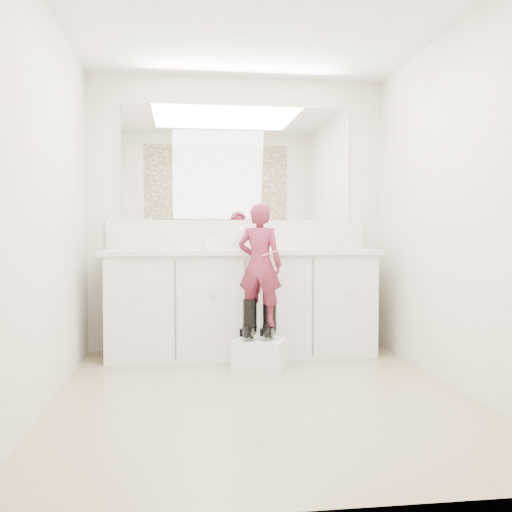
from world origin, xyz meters
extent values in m
plane|color=#826B55|center=(0.00, 0.00, 0.00)|extent=(3.00, 3.00, 0.00)
plane|color=white|center=(0.00, 0.00, 2.40)|extent=(3.00, 3.00, 0.00)
plane|color=beige|center=(0.00, 1.50, 1.20)|extent=(2.60, 0.00, 2.60)
plane|color=beige|center=(0.00, -1.50, 1.20)|extent=(2.60, 0.00, 2.60)
plane|color=beige|center=(-1.30, 0.00, 1.20)|extent=(0.00, 3.00, 3.00)
plane|color=beige|center=(1.30, 0.00, 1.20)|extent=(0.00, 3.00, 3.00)
cube|color=silver|center=(0.00, 1.23, 0.42)|extent=(2.20, 0.55, 0.85)
cube|color=beige|center=(0.00, 1.21, 0.87)|extent=(2.28, 0.58, 0.04)
cube|color=beige|center=(0.00, 1.49, 1.02)|extent=(2.28, 0.03, 0.25)
cube|color=white|center=(0.00, 1.49, 1.64)|extent=(2.00, 0.02, 1.00)
cube|color=#472819|center=(0.00, -1.49, 1.65)|extent=(2.00, 0.01, 1.20)
cylinder|color=silver|center=(0.00, 1.38, 0.94)|extent=(0.08, 0.08, 0.10)
imported|color=beige|center=(0.16, 1.26, 0.94)|extent=(0.13, 0.13, 0.11)
imported|color=white|center=(-0.26, 1.27, 0.97)|extent=(0.09, 0.09, 0.17)
cube|color=white|center=(0.08, 0.68, 0.12)|extent=(0.45, 0.42, 0.23)
imported|color=#A5324F|center=(0.08, 0.70, 0.79)|extent=(0.39, 0.33, 0.92)
cylinder|color=#EF5C95|center=(0.15, 0.62, 0.88)|extent=(0.13, 0.06, 0.06)
camera|label=1|loc=(-0.51, -3.52, 1.03)|focal=40.00mm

